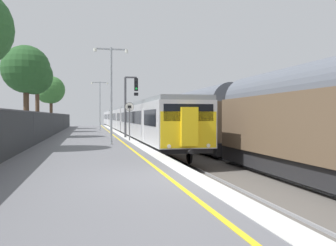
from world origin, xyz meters
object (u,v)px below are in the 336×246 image
at_px(signal_gantry, 129,99).
at_px(commuter_train_at_platform, 124,119).
at_px(platform_lamp_mid, 111,87).
at_px(background_tree_centre, 50,91).
at_px(freight_train_adjacent_track, 238,118).
at_px(background_tree_back, 29,72).
at_px(platform_lamp_far, 100,102).
at_px(background_tree_right, 36,76).
at_px(speed_limit_sign, 129,116).

bearing_deg(signal_gantry, commuter_train_at_platform, 85.49).
bearing_deg(platform_lamp_mid, background_tree_centre, 102.79).
height_order(freight_train_adjacent_track, background_tree_centre, background_tree_centre).
relative_size(freight_train_adjacent_track, background_tree_centre, 4.15).
relative_size(platform_lamp_mid, background_tree_back, 0.80).
distance_m(platform_lamp_mid, background_tree_back, 10.00).
bearing_deg(background_tree_back, platform_lamp_mid, -54.16).
distance_m(commuter_train_at_platform, platform_lamp_far, 5.44).
relative_size(commuter_train_at_platform, background_tree_right, 8.27).
height_order(freight_train_adjacent_track, signal_gantry, signal_gantry).
relative_size(background_tree_centre, background_tree_back, 0.97).
height_order(freight_train_adjacent_track, background_tree_back, background_tree_back).
bearing_deg(freight_train_adjacent_track, background_tree_right, 126.08).
relative_size(freight_train_adjacent_track, background_tree_right, 3.84).
relative_size(signal_gantry, platform_lamp_far, 0.83).
distance_m(platform_lamp_mid, background_tree_centre, 27.99).
bearing_deg(background_tree_back, signal_gantry, -9.04).
relative_size(speed_limit_sign, background_tree_right, 0.35).
relative_size(platform_lamp_far, background_tree_right, 0.77).
xyz_separation_m(freight_train_adjacent_track, platform_lamp_mid, (-7.25, 1.50, 1.77)).
xyz_separation_m(platform_lamp_mid, background_tree_back, (-5.77, 7.99, 1.72)).
bearing_deg(background_tree_right, signal_gantry, -51.97).
xyz_separation_m(platform_lamp_mid, background_tree_centre, (-6.19, 27.25, 1.60)).
relative_size(freight_train_adjacent_track, background_tree_back, 4.04).
height_order(speed_limit_sign, platform_lamp_mid, platform_lamp_mid).
height_order(speed_limit_sign, platform_lamp_far, platform_lamp_far).
bearing_deg(speed_limit_sign, platform_lamp_mid, -114.80).
relative_size(commuter_train_at_platform, platform_lamp_far, 10.74).
distance_m(commuter_train_at_platform, platform_lamp_mid, 25.65).
xyz_separation_m(signal_gantry, speed_limit_sign, (-0.38, -3.75, -1.32)).
xyz_separation_m(speed_limit_sign, background_tree_right, (-7.93, 14.38, 4.07)).
xyz_separation_m(signal_gantry, background_tree_right, (-8.31, 10.63, 2.75)).
bearing_deg(background_tree_back, background_tree_right, 94.59).
bearing_deg(commuter_train_at_platform, background_tree_centre, 168.65).
bearing_deg(platform_lamp_mid, platform_lamp_far, 90.00).
distance_m(signal_gantry, speed_limit_sign, 3.99).
height_order(speed_limit_sign, background_tree_centre, background_tree_centre).
bearing_deg(background_tree_centre, commuter_train_at_platform, -11.35).
bearing_deg(commuter_train_at_platform, background_tree_right, -140.92).
bearing_deg(platform_lamp_mid, speed_limit_sign, 65.20).
relative_size(freight_train_adjacent_track, platform_lamp_far, 4.99).
bearing_deg(freight_train_adjacent_track, signal_gantry, 123.43).
bearing_deg(background_tree_right, background_tree_centre, 88.02).
bearing_deg(background_tree_back, speed_limit_sign, -34.60).
distance_m(platform_lamp_far, background_tree_right, 8.07).
bearing_deg(speed_limit_sign, commuter_train_at_platform, 85.27).
height_order(platform_lamp_mid, background_tree_right, background_tree_right).
xyz_separation_m(platform_lamp_far, background_tree_centre, (-6.19, 5.71, 1.56)).
height_order(commuter_train_at_platform, platform_lamp_mid, platform_lamp_mid).
xyz_separation_m(commuter_train_at_platform, platform_lamp_far, (-3.25, -3.82, 2.10)).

